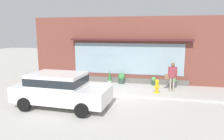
{
  "coord_description": "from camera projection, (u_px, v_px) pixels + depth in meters",
  "views": [
    {
      "loc": [
        1.88,
        -11.43,
        3.56
      ],
      "look_at": [
        -0.84,
        1.2,
        1.2
      ],
      "focal_mm": 34.0,
      "sensor_mm": 36.0,
      "label": 1
    }
  ],
  "objects": [
    {
      "name": "potted_plant_doorstep",
      "position": [
        174.0,
        79.0,
        13.71
      ],
      "size": [
        0.39,
        0.39,
        1.04
      ],
      "color": "#4C4C51",
      "rests_on": "ground_plane"
    },
    {
      "name": "pedestrian_with_handbag",
      "position": [
        172.0,
        75.0,
        12.52
      ],
      "size": [
        0.69,
        0.24,
        1.75
      ],
      "rotation": [
        0.0,
        0.0,
        3.03
      ],
      "color": "#9E9384",
      "rests_on": "ground_plane"
    },
    {
      "name": "potted_plant_by_entrance",
      "position": [
        110.0,
        77.0,
        14.73
      ],
      "size": [
        0.31,
        0.31,
        0.9
      ],
      "color": "#B7B2A3",
      "rests_on": "ground_plane"
    },
    {
      "name": "curb_strip",
      "position": [
        121.0,
        95.0,
        11.82
      ],
      "size": [
        14.0,
        0.24,
        0.12
      ],
      "primitive_type": "cube",
      "color": "#B2B2AD",
      "rests_on": "ground_plane"
    },
    {
      "name": "parked_car_white",
      "position": [
        60.0,
        88.0,
        10.01
      ],
      "size": [
        4.59,
        2.29,
        1.62
      ],
      "rotation": [
        0.0,
        0.0,
        -0.05
      ],
      "color": "white",
      "rests_on": "ground_plane"
    },
    {
      "name": "potted_plant_trailing_edge",
      "position": [
        154.0,
        81.0,
        14.18
      ],
      "size": [
        0.31,
        0.31,
        0.57
      ],
      "color": "#33473D",
      "rests_on": "ground_plane"
    },
    {
      "name": "storefront",
      "position": [
        130.0,
        51.0,
        14.68
      ],
      "size": [
        14.0,
        0.81,
        4.55
      ],
      "color": "brown",
      "rests_on": "ground_plane"
    },
    {
      "name": "potted_plant_window_right",
      "position": [
        122.0,
        78.0,
        14.66
      ],
      "size": [
        0.48,
        0.48,
        0.71
      ],
      "color": "#33473D",
      "rests_on": "ground_plane"
    },
    {
      "name": "fire_hydrant",
      "position": [
        157.0,
        86.0,
        12.37
      ],
      "size": [
        0.38,
        0.34,
        0.82
      ],
      "color": "gold",
      "rests_on": "ground_plane"
    },
    {
      "name": "ground_plane",
      "position": [
        122.0,
        95.0,
        12.02
      ],
      "size": [
        60.0,
        60.0,
        0.0
      ],
      "primitive_type": "plane",
      "color": "#B2AFA8"
    }
  ]
}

